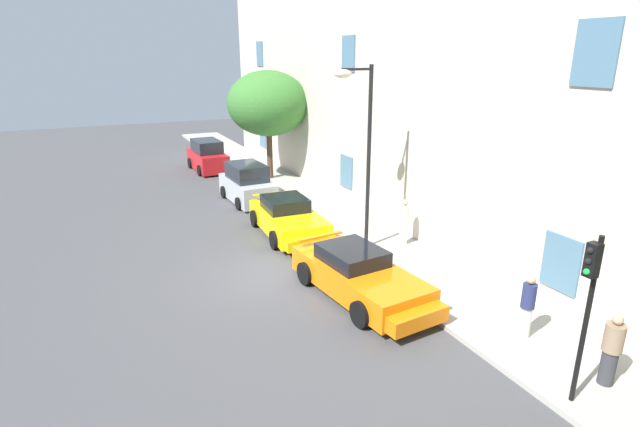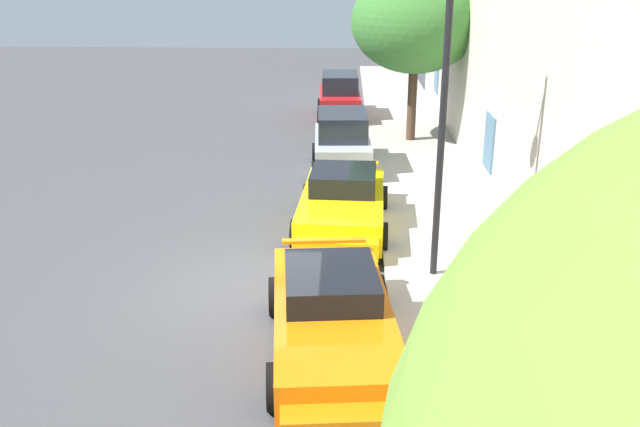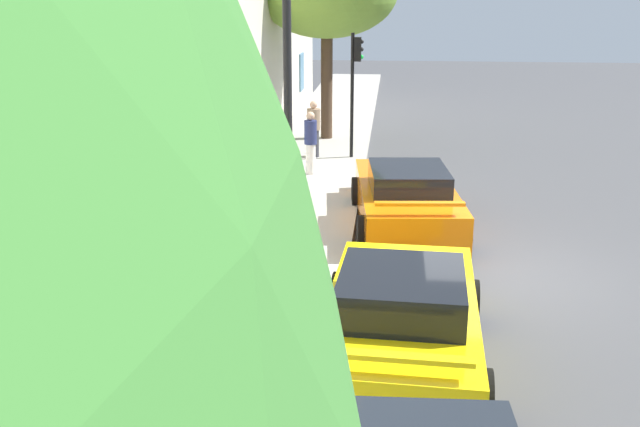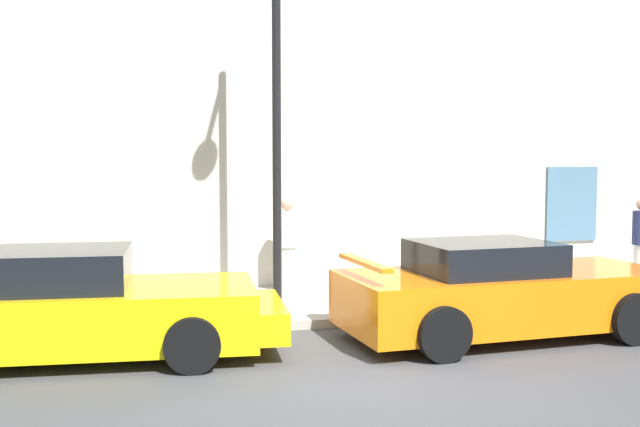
% 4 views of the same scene
% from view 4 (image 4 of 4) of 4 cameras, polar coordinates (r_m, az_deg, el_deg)
% --- Properties ---
extents(ground_plane, '(80.00, 80.00, 0.00)m').
position_cam_4_polar(ground_plane, '(9.50, 3.93, -11.75)').
color(ground_plane, '#444447').
extents(sidewalk, '(60.00, 3.05, 0.14)m').
position_cam_4_polar(sidewalk, '(13.37, -1.10, -6.64)').
color(sidewalk, '#A8A399').
rests_on(sidewalk, ground).
extents(sportscar_red_lead, '(4.79, 2.37, 1.41)m').
position_cam_4_polar(sportscar_red_lead, '(10.63, -15.79, -6.71)').
color(sportscar_red_lead, yellow).
rests_on(sportscar_red_lead, ground).
extents(sportscar_yellow_flank, '(5.25, 2.47, 1.39)m').
position_cam_4_polar(sportscar_yellow_flank, '(11.71, 13.96, -5.61)').
color(sportscar_yellow_flank, orange).
rests_on(sportscar_yellow_flank, ground).
extents(street_lamp, '(0.44, 1.42, 6.33)m').
position_cam_4_polar(street_lamp, '(12.22, -2.88, 12.94)').
color(street_lamp, black).
rests_on(street_lamp, sidewalk).
extents(pedestrian_bystander, '(0.46, 0.46, 1.69)m').
position_cam_4_polar(pedestrian_bystander, '(13.96, -2.40, -2.29)').
color(pedestrian_bystander, silver).
rests_on(pedestrian_bystander, sidewalk).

